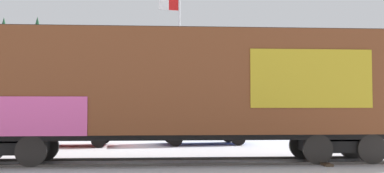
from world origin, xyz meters
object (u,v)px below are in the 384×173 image
object	(u,v)px
freight_car	(177,86)
parked_car_red	(67,127)
flagpole	(176,49)
parked_car_blue	(201,125)

from	to	relation	value
freight_car	parked_car_red	size ratio (longest dim) A/B	3.79
flagpole	parked_car_red	bearing A→B (deg)	-130.65
freight_car	parked_car_red	distance (m)	7.83
parked_car_red	parked_car_blue	world-z (taller)	parked_car_blue
parked_car_red	flagpole	bearing A→B (deg)	49.35
flagpole	parked_car_blue	size ratio (longest dim) A/B	1.96
flagpole	parked_car_red	size ratio (longest dim) A/B	1.96
parked_car_red	parked_car_blue	size ratio (longest dim) A/B	1.00
parked_car_blue	parked_car_red	bearing A→B (deg)	-177.21
freight_car	parked_car_blue	distance (m)	6.85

